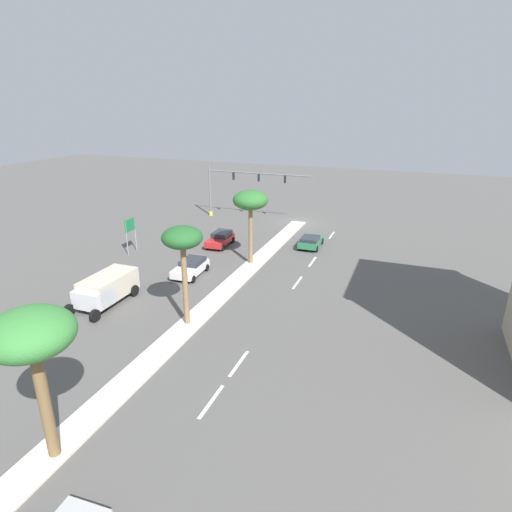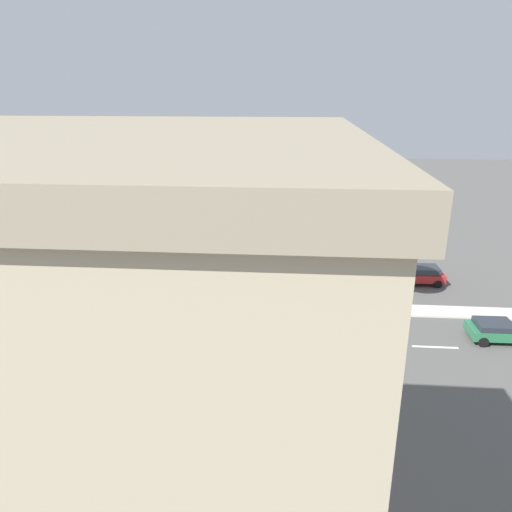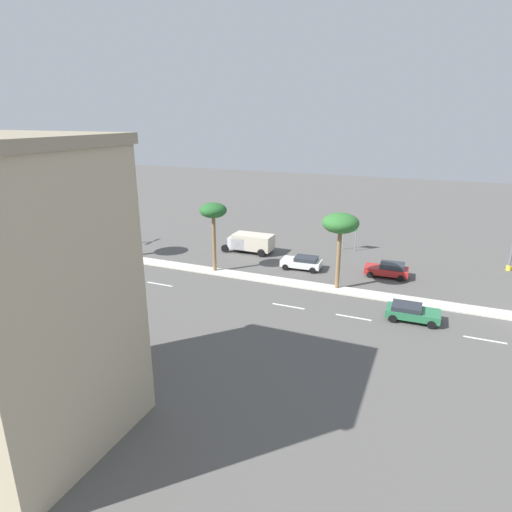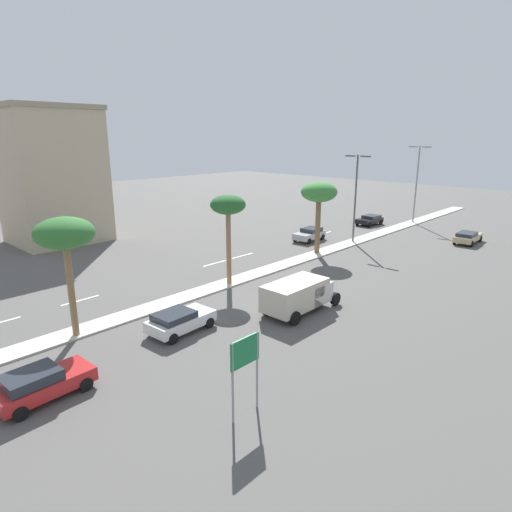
# 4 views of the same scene
# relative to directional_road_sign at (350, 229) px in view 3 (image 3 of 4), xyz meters

# --- Properties ---
(ground_plane) EXTENTS (160.00, 160.00, 0.00)m
(ground_plane) POSITION_rel_directional_road_sign_xyz_m (-12.84, 13.81, -2.58)
(ground_plane) COLOR #565451
(median_curb) EXTENTS (1.80, 80.02, 0.12)m
(median_curb) POSITION_rel_directional_road_sign_xyz_m (-12.84, 22.70, -2.52)
(median_curb) COLOR beige
(median_curb) RESTS_ON ground
(lane_stripe_outboard) EXTENTS (0.20, 2.80, 0.01)m
(lane_stripe_outboard) POSITION_rel_directional_road_sign_xyz_m (-17.88, -13.31, -2.58)
(lane_stripe_outboard) COLOR silver
(lane_stripe_outboard) RESTS_ON ground
(lane_stripe_front) EXTENTS (0.20, 2.80, 0.01)m
(lane_stripe_front) POSITION_rel_directional_road_sign_xyz_m (-17.88, -4.01, -2.58)
(lane_stripe_front) COLOR silver
(lane_stripe_front) RESTS_ON ground
(lane_stripe_rear) EXTENTS (0.20, 2.80, 0.01)m
(lane_stripe_rear) POSITION_rel_directional_road_sign_xyz_m (-17.88, 1.41, -2.58)
(lane_stripe_rear) COLOR silver
(lane_stripe_rear) RESTS_ON ground
(lane_stripe_far) EXTENTS (0.20, 2.80, 0.01)m
(lane_stripe_far) POSITION_rel_directional_road_sign_xyz_m (-17.88, 14.22, -2.58)
(lane_stripe_far) COLOR silver
(lane_stripe_far) RESTS_ON ground
(lane_stripe_mid) EXTENTS (0.20, 2.80, 0.01)m
(lane_stripe_mid) POSITION_rel_directional_road_sign_xyz_m (-17.88, 17.86, -2.58)
(lane_stripe_mid) COLOR silver
(lane_stripe_mid) RESTS_ON ground
(lane_stripe_left) EXTENTS (0.20, 2.80, 0.01)m
(lane_stripe_left) POSITION_rel_directional_road_sign_xyz_m (-17.88, 31.89, -2.58)
(lane_stripe_left) COLOR silver
(lane_stripe_left) RESTS_ON ground
(directional_road_sign) EXTENTS (0.10, 1.59, 3.56)m
(directional_road_sign) POSITION_rel_directional_road_sign_xyz_m (0.00, 0.00, 0.00)
(directional_road_sign) COLOR gray
(directional_road_sign) RESTS_ON ground
(commercial_building) EXTENTS (8.65, 9.36, 14.44)m
(commercial_building) POSITION_rel_directional_road_sign_xyz_m (-37.26, 8.46, 4.66)
(commercial_building) COLOR tan
(commercial_building) RESTS_ON ground
(palm_tree_mid) EXTENTS (3.24, 3.24, 6.96)m
(palm_tree_mid) POSITION_rel_directional_road_sign_xyz_m (-12.47, -1.43, 3.47)
(palm_tree_mid) COLOR olive
(palm_tree_mid) RESTS_ON median_curb
(palm_tree_rear) EXTENTS (2.69, 2.69, 6.96)m
(palm_tree_rear) POSITION_rel_directional_road_sign_xyz_m (-12.66, 11.10, 3.52)
(palm_tree_rear) COLOR olive
(palm_tree_rear) RESTS_ON median_curb
(palm_tree_near) EXTENTS (3.50, 3.50, 6.97)m
(palm_tree_near) POSITION_rel_directional_road_sign_xyz_m (-13.07, 23.52, 3.36)
(palm_tree_near) COLOR brown
(palm_tree_near) RESTS_ON median_curb
(street_lamp_trailing) EXTENTS (2.90, 0.24, 9.31)m
(street_lamp_trailing) POSITION_rel_directional_road_sign_xyz_m (-12.95, 30.17, 3.03)
(street_lamp_trailing) COLOR #515459
(street_lamp_trailing) RESTS_ON median_curb
(sedan_silver_inboard) EXTENTS (2.18, 4.02, 1.40)m
(sedan_silver_inboard) POSITION_rel_directional_road_sign_xyz_m (-16.92, 27.56, -1.83)
(sedan_silver_inboard) COLOR #B2B2B7
(sedan_silver_inboard) RESTS_ON ground
(sedan_white_center) EXTENTS (2.26, 4.16, 1.35)m
(sedan_white_center) POSITION_rel_directional_road_sign_xyz_m (-8.52, 3.11, -1.84)
(sedan_white_center) COLOR silver
(sedan_white_center) RESTS_ON ground
(sedan_red_rear) EXTENTS (2.13, 4.20, 1.45)m
(sedan_red_rear) POSITION_rel_directional_road_sign_xyz_m (-7.45, -5.33, -1.81)
(sedan_red_rear) COLOR red
(sedan_red_rear) RESTS_ON ground
(sedan_tan_left) EXTENTS (2.05, 4.54, 1.27)m
(sedan_tan_left) POSITION_rel_directional_road_sign_xyz_m (-3.58, 38.33, -1.88)
(sedan_tan_left) COLOR tan
(sedan_tan_left) RESTS_ON ground
(sedan_green_outboard) EXTENTS (2.12, 4.00, 1.25)m
(sedan_green_outboard) POSITION_rel_directional_road_sign_xyz_m (-16.63, -8.20, -1.89)
(sedan_green_outboard) COLOR #287047
(sedan_green_outboard) RESTS_ON ground
(box_truck) EXTENTS (2.59, 5.81, 2.17)m
(box_truck) POSITION_rel_directional_road_sign_xyz_m (-5.26, 10.50, -1.35)
(box_truck) COLOR silver
(box_truck) RESTS_ON ground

